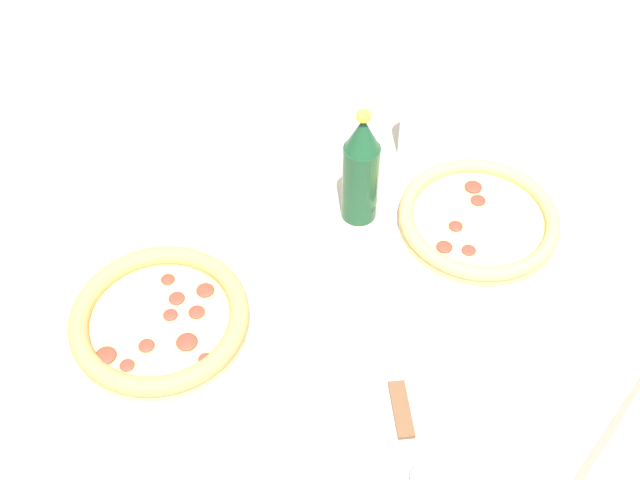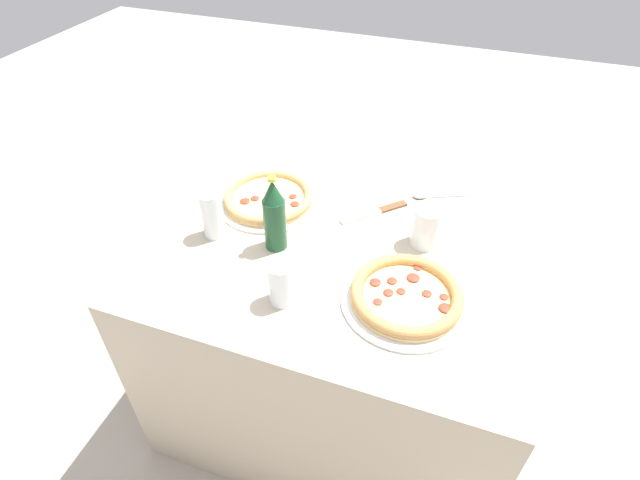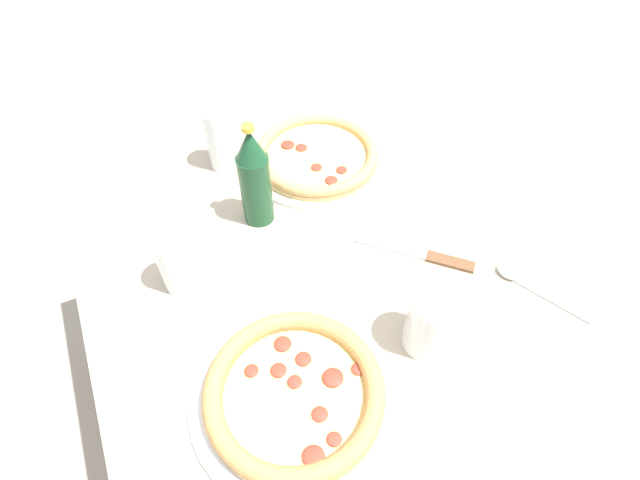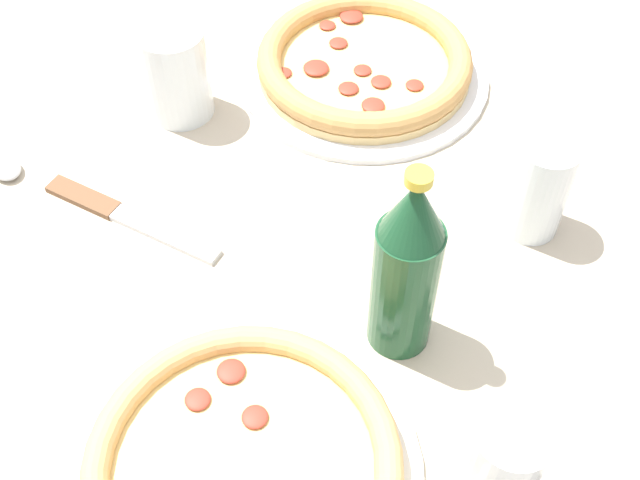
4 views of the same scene
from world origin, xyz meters
The scene contains 10 objects.
ground_plane centered at (0.00, 0.00, 0.00)m, with size 8.00×8.00×0.00m, color #A89E8E.
table centered at (0.00, 0.00, 0.37)m, with size 1.08×0.92×0.75m.
pizza_veggie centered at (0.29, -0.10, 0.77)m, with size 0.32×0.32×0.04m.
pizza_margherita centered at (-0.21, 0.17, 0.77)m, with size 0.33×0.33×0.05m.
glass_cola centered at (-0.21, -0.08, 0.81)m, with size 0.08×0.08×0.12m.
glass_red_wine centered at (0.08, 0.27, 0.81)m, with size 0.07×0.07×0.12m.
glass_orange_juice centered at (0.37, 0.09, 0.82)m, with size 0.06×0.06×0.15m.
beer_bottle centered at (0.18, 0.08, 0.86)m, with size 0.06×0.06×0.23m.
knife centered at (-0.05, -0.17, 0.75)m, with size 0.18×0.18×0.01m.
spoon centered at (-0.19, -0.31, 0.76)m, with size 0.18×0.10×0.02m.
Camera 3 is at (-0.52, 0.27, 1.52)m, focal length 28.00 mm.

